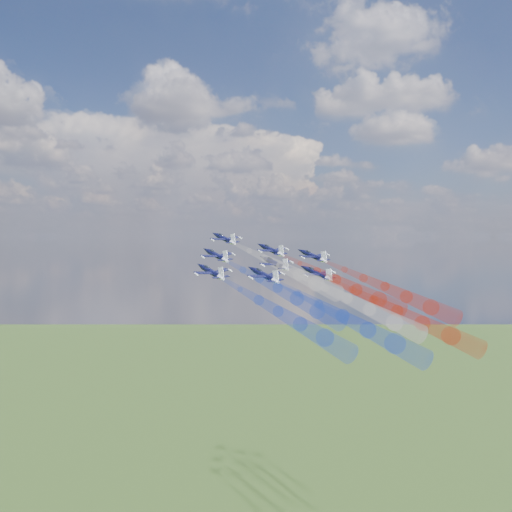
# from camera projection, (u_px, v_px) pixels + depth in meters

# --- Properties ---
(jet_lead) EXTENTS (17.65, 17.97, 7.87)m
(jet_lead) POSITION_uv_depth(u_px,v_px,m) (224.00, 239.00, 177.85)
(jet_lead) COLOR black
(trail_lead) EXTENTS (33.57, 36.98, 16.78)m
(trail_lead) POSITION_uv_depth(u_px,v_px,m) (281.00, 266.00, 155.99)
(trail_lead) COLOR white
(jet_inner_left) EXTENTS (17.65, 17.97, 7.87)m
(jet_inner_left) POSITION_uv_depth(u_px,v_px,m) (216.00, 255.00, 162.53)
(jet_inner_left) COLOR black
(trail_inner_left) EXTENTS (33.57, 36.98, 16.78)m
(trail_inner_left) POSITION_uv_depth(u_px,v_px,m) (277.00, 288.00, 140.68)
(trail_inner_left) COLOR blue
(jet_inner_right) EXTENTS (17.65, 17.97, 7.87)m
(jet_inner_right) POSITION_uv_depth(u_px,v_px,m) (271.00, 250.00, 173.54)
(jet_inner_right) COLOR black
(trail_inner_right) EXTENTS (33.57, 36.98, 16.78)m
(trail_inner_right) POSITION_uv_depth(u_px,v_px,m) (336.00, 280.00, 151.68)
(trail_inner_right) COLOR red
(jet_outer_left) EXTENTS (17.65, 17.97, 7.87)m
(jet_outer_left) POSITION_uv_depth(u_px,v_px,m) (211.00, 272.00, 148.07)
(jet_outer_left) COLOR black
(trail_outer_left) EXTENTS (33.57, 36.98, 16.78)m
(trail_outer_left) POSITION_uv_depth(u_px,v_px,m) (278.00, 311.00, 126.21)
(trail_outer_left) COLOR blue
(jet_center_third) EXTENTS (17.65, 17.97, 7.87)m
(jet_center_third) POSITION_uv_depth(u_px,v_px,m) (275.00, 263.00, 159.50)
(jet_center_third) COLOR black
(trail_center_third) EXTENTS (33.57, 36.98, 16.78)m
(trail_center_third) POSITION_uv_depth(u_px,v_px,m) (347.00, 298.00, 137.64)
(trail_center_third) COLOR white
(jet_outer_right) EXTENTS (17.65, 17.97, 7.87)m
(jet_outer_right) POSITION_uv_depth(u_px,v_px,m) (313.00, 256.00, 171.84)
(jet_outer_right) COLOR black
(trail_outer_right) EXTENTS (33.57, 36.98, 16.78)m
(trail_outer_right) POSITION_uv_depth(u_px,v_px,m) (384.00, 287.00, 149.98)
(trail_outer_right) COLOR red
(jet_rear_left) EXTENTS (17.65, 17.97, 7.87)m
(jet_rear_left) POSITION_uv_depth(u_px,v_px,m) (264.00, 275.00, 145.55)
(jet_rear_left) COLOR black
(trail_rear_left) EXTENTS (33.57, 36.98, 16.78)m
(trail_rear_left) POSITION_uv_depth(u_px,v_px,m) (342.00, 316.00, 123.69)
(trail_rear_left) COLOR blue
(jet_rear_right) EXTENTS (17.65, 17.97, 7.87)m
(jet_rear_right) POSITION_uv_depth(u_px,v_px,m) (317.00, 273.00, 156.55)
(jet_rear_right) COLOR black
(trail_rear_right) EXTENTS (33.57, 36.98, 16.78)m
(trail_rear_right) POSITION_uv_depth(u_px,v_px,m) (397.00, 311.00, 134.69)
(trail_rear_right) COLOR red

